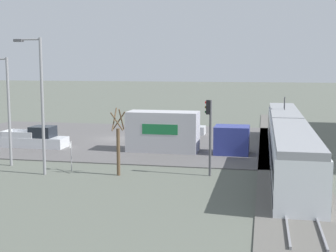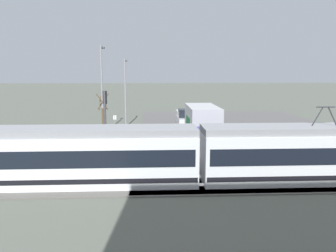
# 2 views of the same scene
# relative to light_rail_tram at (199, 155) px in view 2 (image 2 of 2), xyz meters

# --- Properties ---
(ground_plane) EXTENTS (320.00, 320.00, 0.00)m
(ground_plane) POSITION_rel_light_rail_tram_xyz_m (-7.33, -16.18, -1.68)
(ground_plane) COLOR #565B51
(road_surface) EXTENTS (22.64, 36.48, 0.08)m
(road_surface) POSITION_rel_light_rail_tram_xyz_m (-7.33, -16.18, -1.64)
(road_surface) COLOR #565454
(road_surface) RESTS_ON ground
(rail_bed) EXTENTS (52.62, 4.40, 0.22)m
(rail_bed) POSITION_rel_light_rail_tram_xyz_m (-7.33, 0.00, -1.63)
(rail_bed) COLOR #5B5954
(rail_bed) RESTS_ON ground
(light_rail_tram) EXTENTS (29.13, 2.73, 4.43)m
(light_rail_tram) POSITION_rel_light_rail_tram_xyz_m (0.00, 0.00, 0.00)
(light_rail_tram) COLOR white
(light_rail_tram) RESTS_ON ground
(box_truck) EXTENTS (2.57, 10.32, 3.42)m
(box_truck) POSITION_rel_light_rail_tram_xyz_m (-1.75, -8.87, -0.02)
(box_truck) COLOR navy
(box_truck) RESTS_ON ground
(pickup_truck) EXTENTS (2.01, 5.84, 1.90)m
(pickup_truck) POSITION_rel_light_rail_tram_xyz_m (-1.43, -21.98, -0.88)
(pickup_truck) COLOR silver
(pickup_truck) RESTS_ON ground
(sedan_car_0) EXTENTS (1.80, 4.35, 1.50)m
(sedan_car_0) POSITION_rel_light_rail_tram_xyz_m (-12.00, -10.11, -0.98)
(sedan_car_0) COLOR silver
(sedan_car_0) RESTS_ON ground
(traffic_light_pole) EXTENTS (0.28, 0.47, 5.14)m
(traffic_light_pole) POSITION_rel_light_rail_tram_xyz_m (6.17, -5.43, 1.66)
(traffic_light_pole) COLOR #47474C
(traffic_light_pole) RESTS_ON ground
(street_tree) EXTENTS (1.09, 0.90, 4.58)m
(street_tree) POSITION_rel_light_rail_tram_xyz_m (7.22, -11.46, 0.40)
(street_tree) COLOR brown
(street_tree) RESTS_ON ground
(street_lamp_near_crossing) EXTENTS (0.36, 1.95, 7.99)m
(street_lamp_near_crossing) POSITION_rel_light_rail_tram_xyz_m (5.88, -20.44, 2.94)
(street_lamp_near_crossing) COLOR gray
(street_lamp_near_crossing) RESTS_ON ground
(street_lamp_mid_block) EXTENTS (0.36, 1.95, 9.25)m
(street_lamp_mid_block) POSITION_rel_light_rail_tram_xyz_m (8.01, -16.67, 3.58)
(street_lamp_mid_block) COLOR gray
(street_lamp_mid_block) RESTS_ON ground
(no_parking_sign) EXTENTS (0.32, 0.08, 2.07)m
(no_parking_sign) POSITION_rel_light_rail_tram_xyz_m (6.59, -15.15, -0.40)
(no_parking_sign) COLOR gray
(no_parking_sign) RESTS_ON ground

